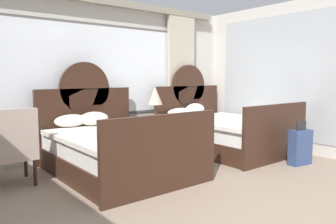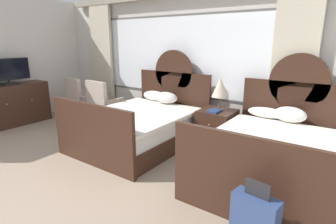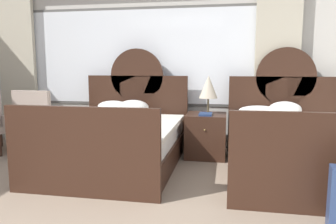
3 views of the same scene
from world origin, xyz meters
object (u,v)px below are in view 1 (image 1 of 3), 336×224
object	(u,v)px
book_on_nightstand	(158,118)
armchair_by_window_left	(11,146)
bed_near_window	(116,149)
bed_near_mirror	(224,132)
nightstand_between_beds	(154,135)
table_lamp_on_nightstand	(155,96)
suitcase_on_floor	(300,147)

from	to	relation	value
book_on_nightstand	armchair_by_window_left	size ratio (longest dim) A/B	0.27
bed_near_window	book_on_nightstand	bearing A→B (deg)	24.86
bed_near_mirror	nightstand_between_beds	world-z (taller)	bed_near_mirror
armchair_by_window_left	bed_near_window	bearing A→B (deg)	-12.23
table_lamp_on_nightstand	armchair_by_window_left	size ratio (longest dim) A/B	0.57
bed_near_window	book_on_nightstand	distance (m)	1.29
book_on_nightstand	bed_near_mirror	bearing A→B (deg)	-25.10
bed_near_mirror	armchair_by_window_left	xyz separation A→B (m)	(-3.57, 0.29, 0.17)
nightstand_between_beds	armchair_by_window_left	world-z (taller)	armchair_by_window_left
suitcase_on_floor	armchair_by_window_left	bearing A→B (deg)	155.77
table_lamp_on_nightstand	suitcase_on_floor	bearing A→B (deg)	-57.96
nightstand_between_beds	suitcase_on_floor	distance (m)	2.42
bed_near_mirror	armchair_by_window_left	world-z (taller)	bed_near_mirror
nightstand_between_beds	armchair_by_window_left	size ratio (longest dim) A/B	0.65
table_lamp_on_nightstand	armchair_by_window_left	world-z (taller)	table_lamp_on_nightstand
nightstand_between_beds	table_lamp_on_nightstand	xyz separation A→B (m)	(0.02, 0.00, 0.70)
bed_near_mirror	nightstand_between_beds	distance (m)	1.30
armchair_by_window_left	suitcase_on_floor	world-z (taller)	armchair_by_window_left
book_on_nightstand	armchair_by_window_left	xyz separation A→B (m)	(-2.44, -0.24, -0.14)
armchair_by_window_left	nightstand_between_beds	bearing A→B (deg)	8.30
bed_near_window	suitcase_on_floor	world-z (taller)	bed_near_window
bed_near_mirror	suitcase_on_floor	bearing A→B (deg)	-82.76
nightstand_between_beds	book_on_nightstand	distance (m)	0.35
suitcase_on_floor	book_on_nightstand	bearing A→B (deg)	124.09
nightstand_between_beds	table_lamp_on_nightstand	distance (m)	0.70
bed_near_mirror	suitcase_on_floor	xyz separation A→B (m)	(0.18, -1.40, -0.07)
bed_near_window	armchair_by_window_left	distance (m)	1.35
bed_near_mirror	table_lamp_on_nightstand	distance (m)	1.45
book_on_nightstand	armchair_by_window_left	distance (m)	2.46
nightstand_between_beds	table_lamp_on_nightstand	size ratio (longest dim) A/B	1.13
bed_near_window	nightstand_between_beds	xyz separation A→B (m)	(1.14, 0.64, -0.03)
bed_near_mirror	armchair_by_window_left	size ratio (longest dim) A/B	2.19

